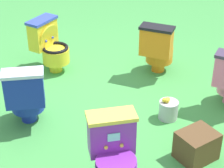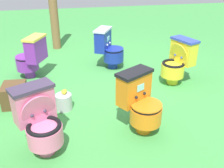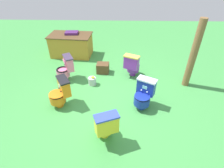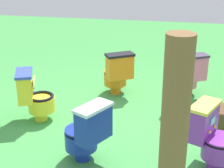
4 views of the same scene
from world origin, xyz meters
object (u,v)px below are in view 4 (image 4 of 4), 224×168
(toilet_orange, at_px, (117,73))
(toilet_yellow, at_px, (34,96))
(toilet_purple, at_px, (212,136))
(small_crate, at_px, (220,119))
(toilet_blue, at_px, (87,132))
(lemon_bucket, at_px, (170,109))
(toilet_pink, at_px, (189,74))

(toilet_orange, relative_size, toilet_yellow, 1.00)
(toilet_purple, height_order, small_crate, toilet_purple)
(toilet_blue, distance_m, toilet_purple, 1.37)
(toilet_orange, xyz_separation_m, lemon_bucket, (0.63, 0.88, -0.25))
(toilet_purple, xyz_separation_m, toilet_yellow, (-0.67, -2.32, 0.00))
(toilet_orange, bearing_deg, lemon_bucket, -66.75)
(toilet_pink, bearing_deg, toilet_yellow, -176.08)
(toilet_pink, bearing_deg, small_crate, -95.13)
(small_crate, bearing_deg, toilet_blue, -55.31)
(lemon_bucket, bearing_deg, toilet_blue, -33.41)
(toilet_yellow, relative_size, small_crate, 1.96)
(toilet_blue, relative_size, toilet_orange, 1.00)
(toilet_pink, xyz_separation_m, small_crate, (1.03, 0.42, -0.22))
(toilet_pink, distance_m, lemon_bucket, 0.86)
(toilet_pink, relative_size, lemon_bucket, 2.63)
(toilet_blue, height_order, toilet_orange, same)
(toilet_yellow, height_order, lemon_bucket, toilet_yellow)
(toilet_pink, bearing_deg, toilet_purple, -110.32)
(small_crate, height_order, lemon_bucket, small_crate)
(toilet_blue, bearing_deg, toilet_pink, 0.47)
(toilet_blue, distance_m, small_crate, 1.89)
(lemon_bucket, bearing_deg, toilet_yellow, -75.32)
(toilet_yellow, bearing_deg, lemon_bucket, 83.31)
(toilet_pink, relative_size, small_crate, 1.96)
(toilet_blue, height_order, toilet_yellow, same)
(toilet_yellow, relative_size, lemon_bucket, 2.63)
(lemon_bucket, bearing_deg, toilet_pink, 162.11)
(toilet_yellow, height_order, small_crate, toilet_yellow)
(toilet_purple, height_order, toilet_pink, same)
(toilet_orange, distance_m, small_crate, 1.79)
(toilet_pink, height_order, lemon_bucket, toilet_pink)
(toilet_orange, relative_size, toilet_pink, 1.00)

